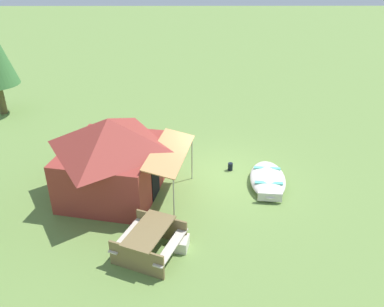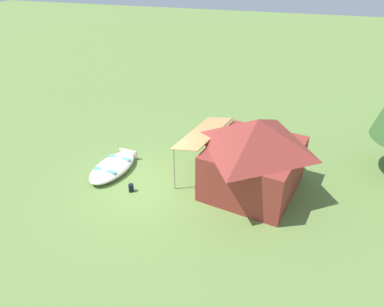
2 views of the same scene
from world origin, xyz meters
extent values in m
plane|color=olive|center=(0.00, 0.00, 0.00)|extent=(80.00, 80.00, 0.00)
ellipsoid|color=silver|center=(-0.47, -1.58, 0.19)|extent=(2.51, 1.44, 0.39)
ellipsoid|color=#4C4945|center=(-0.47, -1.58, 0.23)|extent=(2.30, 1.28, 0.14)
cube|color=#50BAA6|center=(0.01, -1.63, 0.35)|extent=(0.23, 0.92, 0.04)
cube|color=#50BAA6|center=(-0.94, -1.53, 0.35)|extent=(0.23, 0.92, 0.04)
cube|color=silver|center=(-1.56, -1.46, 0.21)|extent=(0.16, 0.77, 0.30)
cube|color=maroon|center=(-0.92, 3.56, 0.83)|extent=(3.63, 3.38, 1.66)
pyramid|color=maroon|center=(-0.92, 3.56, 2.15)|extent=(3.92, 3.65, 0.98)
cube|color=black|center=(-1.20, 2.17, 0.70)|extent=(0.75, 0.18, 1.33)
cube|color=tan|center=(-1.30, 1.68, 1.71)|extent=(2.96, 1.55, 0.22)
cylinder|color=gray|center=(-0.10, 1.00, 0.79)|extent=(0.04, 0.04, 1.58)
cylinder|color=gray|center=(-2.68, 1.53, 0.79)|extent=(0.04, 0.04, 1.58)
cube|color=olive|center=(-3.88, 2.13, 0.77)|extent=(1.81, 1.39, 0.04)
cube|color=beige|center=(-4.13, 1.55, 0.45)|extent=(1.59, 0.86, 0.04)
cube|color=beige|center=(-3.64, 2.71, 0.45)|extent=(1.59, 0.86, 0.04)
cube|color=olive|center=(-4.54, 2.40, 0.37)|extent=(0.64, 1.43, 0.75)
cube|color=olive|center=(-3.23, 1.86, 0.37)|extent=(0.64, 1.43, 0.75)
cube|color=beige|center=(-3.68, 1.30, 0.17)|extent=(0.57, 0.45, 0.33)
cylinder|color=black|center=(0.47, -0.39, 0.14)|extent=(0.20, 0.20, 0.28)
camera|label=1|loc=(-12.14, 1.05, 7.47)|focal=37.79mm
camera|label=2|loc=(9.49, 4.52, 7.35)|focal=33.53mm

